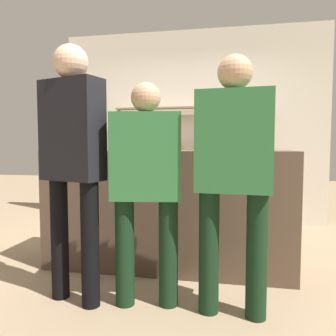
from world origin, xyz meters
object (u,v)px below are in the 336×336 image
counter_bottle_1 (233,137)px  customer_center (146,179)px  cork_jar (121,142)px  wine_glass (91,139)px  customer_right (234,167)px  counter_bottle_0 (151,136)px  ice_bucket (208,139)px  counter_bottle_2 (168,137)px  customer_left (73,152)px

counter_bottle_1 → customer_center: customer_center is taller
cork_jar → customer_center: size_ratio=0.10×
customer_center → wine_glass: bearing=40.2°
counter_bottle_1 → customer_right: bearing=-90.4°
counter_bottle_0 → customer_center: 0.87m
ice_bucket → cork_jar: size_ratio=1.31×
counter_bottle_1 → wine_glass: size_ratio=2.40×
wine_glass → cork_jar: (0.19, 0.26, -0.03)m
customer_center → customer_right: 0.60m
counter_bottle_1 → ice_bucket: bearing=147.4°
cork_jar → counter_bottle_2: bearing=9.2°
counter_bottle_2 → customer_right: bearing=-56.7°
cork_jar → customer_left: size_ratio=0.08×
ice_bucket → counter_bottle_2: bearing=178.7°
counter_bottle_1 → customer_left: bearing=-144.6°
cork_jar → customer_center: (0.47, -0.83, -0.26)m
counter_bottle_1 → cork_jar: 1.07m
counter_bottle_1 → ice_bucket: 0.27m
counter_bottle_0 → ice_bucket: bearing=10.5°
counter_bottle_0 → customer_left: 0.93m
customer_left → customer_center: bearing=-67.7°
counter_bottle_0 → wine_glass: bearing=-155.2°
counter_bottle_0 → cork_jar: (-0.31, 0.03, -0.06)m
counter_bottle_1 → ice_bucket: counter_bottle_1 is taller
cork_jar → customer_center: bearing=-60.7°
customer_center → customer_left: 0.56m
customer_center → customer_right: bearing=-101.9°
counter_bottle_0 → counter_bottle_2: bearing=38.0°
counter_bottle_1 → wine_glass: counter_bottle_1 is taller
customer_center → customer_right: customer_right is taller
cork_jar → customer_left: (-0.06, -0.88, -0.08)m
counter_bottle_0 → customer_left: (-0.37, -0.85, -0.14)m
counter_bottle_1 → customer_center: bearing=-128.7°
counter_bottle_0 → cork_jar: bearing=173.9°
counter_bottle_0 → ice_bucket: 0.54m
counter_bottle_2 → cork_jar: bearing=-170.8°
counter_bottle_0 → customer_right: (0.75, -0.83, -0.23)m
wine_glass → customer_center: size_ratio=0.09×
ice_bucket → cork_jar: 0.84m
wine_glass → customer_center: (0.65, -0.57, -0.29)m
ice_bucket → wine_glass: bearing=-162.3°
counter_bottle_1 → customer_left: 1.38m
ice_bucket → customer_right: customer_right is taller
customer_right → customer_left: bearing=94.9°
wine_glass → customer_center: 0.91m
counter_bottle_1 → customer_right: (-0.01, -0.78, -0.21)m
counter_bottle_2 → cork_jar: size_ratio=2.19×
counter_bottle_0 → counter_bottle_1: bearing=-3.7°
cork_jar → customer_right: (1.06, -0.86, -0.17)m
counter_bottle_1 → customer_left: customer_left is taller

